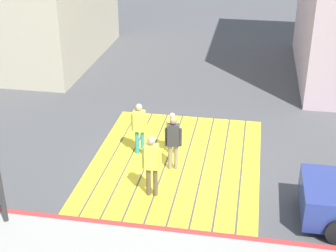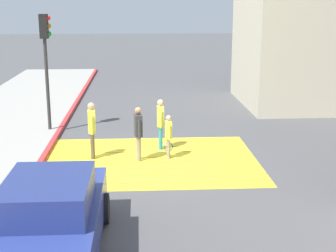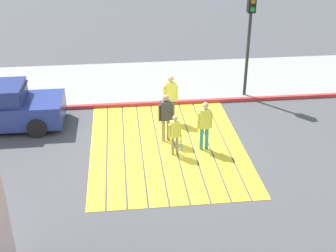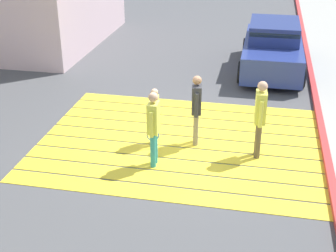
% 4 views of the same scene
% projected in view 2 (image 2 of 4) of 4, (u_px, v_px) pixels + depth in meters
% --- Properties ---
extents(ground_plane, '(120.00, 120.00, 0.00)m').
position_uv_depth(ground_plane, '(151.00, 160.00, 14.84)').
color(ground_plane, '#4C4C4F').
extents(crosswalk_stripes, '(6.40, 4.90, 0.01)m').
position_uv_depth(crosswalk_stripes, '(151.00, 160.00, 14.84)').
color(crosswalk_stripes, yellow).
rests_on(crosswalk_stripes, ground).
extents(curb_painted, '(0.16, 40.00, 0.13)m').
position_uv_depth(curb_painted, '(42.00, 160.00, 14.63)').
color(curb_painted, '#BC3333').
rests_on(curb_painted, ground).
extents(car_parked_near_curb, '(2.00, 4.31, 1.57)m').
position_uv_depth(car_parked_near_curb, '(51.00, 220.00, 9.12)').
color(car_parked_near_curb, navy).
rests_on(car_parked_near_curb, ground).
extents(traffic_light_corner, '(0.39, 0.28, 4.24)m').
position_uv_depth(traffic_light_corner, '(46.00, 49.00, 17.30)').
color(traffic_light_corner, '#2D2D2D').
rests_on(traffic_light_corner, ground).
extents(pedestrian_adult_lead, '(0.21, 0.48, 1.65)m').
position_uv_depth(pedestrian_adult_lead, '(160.00, 121.00, 15.74)').
color(pedestrian_adult_lead, teal).
rests_on(pedestrian_adult_lead, ground).
extents(pedestrian_adult_trailing, '(0.25, 0.51, 1.74)m').
position_uv_depth(pedestrian_adult_trailing, '(92.00, 126.00, 14.81)').
color(pedestrian_adult_trailing, brown).
rests_on(pedestrian_adult_trailing, ground).
extents(pedestrian_adult_side, '(0.26, 0.48, 1.65)m').
position_uv_depth(pedestrian_adult_side, '(138.00, 130.00, 14.59)').
color(pedestrian_adult_side, gray).
rests_on(pedestrian_adult_side, ground).
extents(pedestrian_child_with_racket, '(0.28, 0.42, 1.35)m').
position_uv_depth(pedestrian_child_with_racket, '(169.00, 134.00, 14.88)').
color(pedestrian_child_with_racket, gray).
rests_on(pedestrian_child_with_racket, ground).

